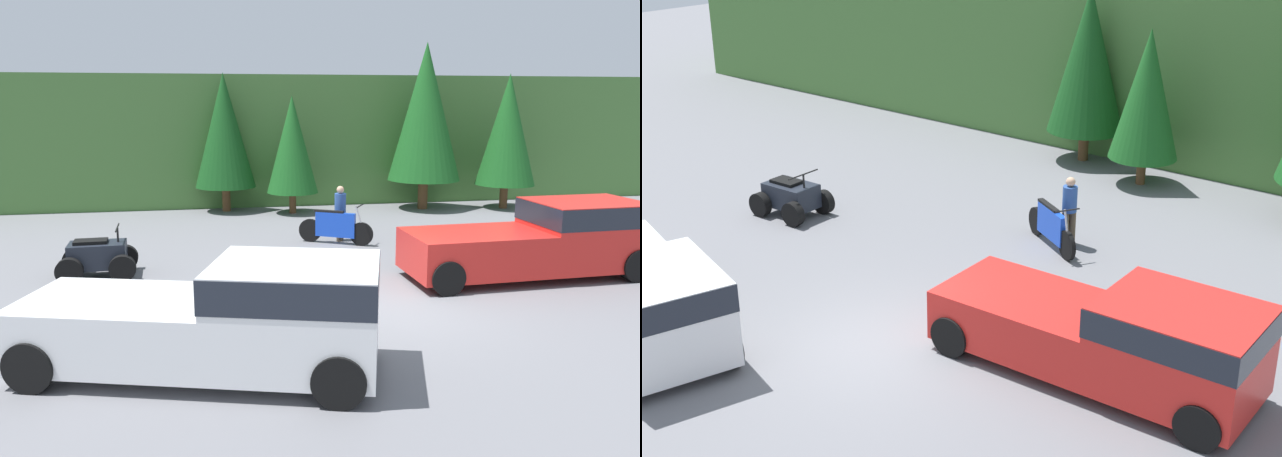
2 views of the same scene
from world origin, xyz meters
The scene contains 11 objects.
ground_plane centered at (0.00, 0.00, 0.00)m, with size 80.00×80.00×0.00m, color slate.
hillside_backdrop centered at (0.00, 16.00, 2.60)m, with size 44.00×6.00×5.19m.
tree_left centered at (-2.94, 12.37, 3.07)m, with size 2.30×2.30×5.22m.
tree_mid_left centered at (-0.49, 11.47, 2.58)m, with size 1.93×1.93×4.38m.
tree_mid_right centered at (4.69, 11.52, 3.74)m, with size 2.80×2.80×6.36m.
tree_right centered at (7.89, 11.06, 3.07)m, with size 2.29×2.29×5.22m.
pickup_truck_red centered at (4.28, 1.77, 0.96)m, with size 5.87×2.33×1.81m.
pickup_truck_second centered at (-3.41, -2.44, 0.96)m, with size 5.88×3.55×1.81m.
dirt_bike centered at (0.03, 6.09, 0.50)m, with size 2.04×1.28×1.21m.
quad_atv centered at (-6.34, 3.67, 0.47)m, with size 1.87×1.39×1.21m.
rider_person centered at (0.26, 6.48, 0.91)m, with size 0.46×0.46×1.68m.
Camera 1 is at (-3.73, -11.65, 4.18)m, focal length 35.00 mm.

